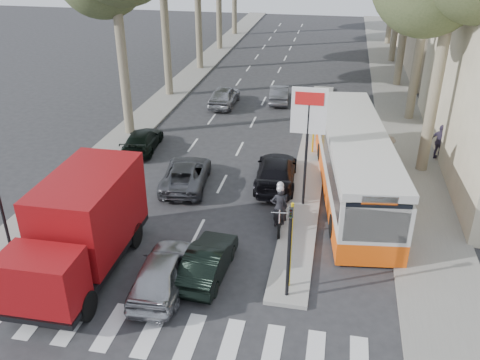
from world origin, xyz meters
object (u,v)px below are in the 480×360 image
object	(u,v)px
silver_hatchback	(163,271)
red_truck	(82,226)
motorcycle	(280,206)
city_bus	(354,161)
dark_hatchback	(208,260)

from	to	relation	value
silver_hatchback	red_truck	world-z (taller)	red_truck
motorcycle	red_truck	bearing A→B (deg)	-151.74
red_truck	motorcycle	world-z (taller)	red_truck
silver_hatchback	city_bus	world-z (taller)	city_bus
dark_hatchback	motorcycle	bearing A→B (deg)	-115.01
city_bus	motorcycle	xyz separation A→B (m)	(-3.02, -3.51, -0.77)
dark_hatchback	motorcycle	distance (m)	4.52
motorcycle	city_bus	bearing A→B (deg)	42.86
dark_hatchback	city_bus	world-z (taller)	city_bus
silver_hatchback	motorcycle	size ratio (longest dim) A/B	1.76
motorcycle	silver_hatchback	bearing A→B (deg)	-131.08
dark_hatchback	red_truck	size ratio (longest dim) A/B	0.56
red_truck	city_bus	size ratio (longest dim) A/B	0.55
red_truck	motorcycle	bearing A→B (deg)	34.01
red_truck	silver_hatchback	bearing A→B (deg)	-9.35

